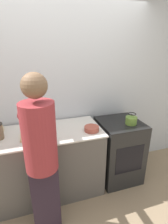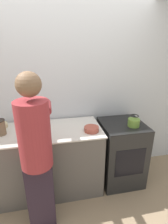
% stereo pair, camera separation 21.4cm
% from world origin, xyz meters
% --- Properties ---
extents(ground_plane, '(12.00, 12.00, 0.00)m').
position_xyz_m(ground_plane, '(0.00, 0.00, 0.00)').
color(ground_plane, '#997F60').
extents(wall_back, '(8.00, 0.05, 2.60)m').
position_xyz_m(wall_back, '(0.00, 0.72, 1.30)').
color(wall_back, silver).
rests_on(wall_back, ground_plane).
extents(counter, '(1.49, 0.68, 0.92)m').
position_xyz_m(counter, '(-0.32, 0.33, 0.46)').
color(counter, '#5B5651').
rests_on(counter, ground_plane).
extents(oven, '(0.59, 0.61, 0.93)m').
position_xyz_m(oven, '(0.76, 0.31, 0.46)').
color(oven, black).
rests_on(oven, ground_plane).
extents(person, '(0.36, 0.59, 1.74)m').
position_xyz_m(person, '(-0.38, -0.20, 0.96)').
color(person, '#281D2A').
rests_on(person, ground_plane).
extents(cutting_board, '(0.32, 0.25, 0.02)m').
position_xyz_m(cutting_board, '(-0.42, 0.27, 0.93)').
color(cutting_board, tan).
rests_on(cutting_board, counter).
extents(knife, '(0.19, 0.07, 0.01)m').
position_xyz_m(knife, '(-0.43, 0.28, 0.94)').
color(knife, silver).
rests_on(knife, cutting_board).
extents(kettle, '(0.16, 0.16, 0.16)m').
position_xyz_m(kettle, '(0.86, 0.20, 1.00)').
color(kettle, olive).
rests_on(kettle, oven).
extents(bowl_prep, '(0.16, 0.16, 0.06)m').
position_xyz_m(bowl_prep, '(-0.86, 0.53, 0.95)').
color(bowl_prep, '#C6B789').
rests_on(bowl_prep, counter).
extents(bowl_mixing, '(0.19, 0.19, 0.06)m').
position_xyz_m(bowl_mixing, '(0.28, 0.18, 0.95)').
color(bowl_mixing, '#9E4738').
rests_on(bowl_mixing, counter).
extents(canister_jar, '(0.13, 0.13, 0.19)m').
position_xyz_m(canister_jar, '(-0.82, 0.32, 1.02)').
color(canister_jar, '#756047').
rests_on(canister_jar, counter).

